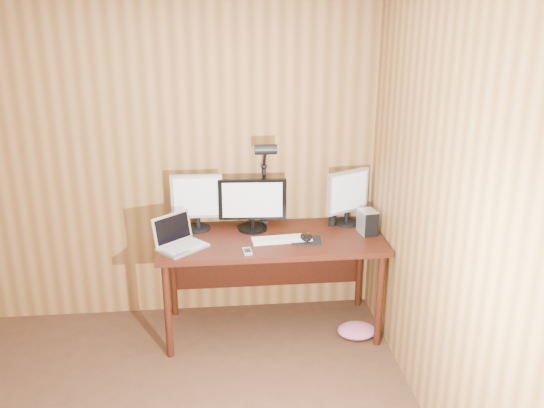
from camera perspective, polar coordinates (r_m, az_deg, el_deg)
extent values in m
plane|color=#9C6A38|center=(4.35, -12.89, 4.28)|extent=(4.00, 0.00, 4.00)
plane|color=#9C6A38|center=(2.71, 21.18, -5.86)|extent=(0.00, 4.00, 4.00)
cube|color=#37140B|center=(4.15, -0.07, -3.55)|extent=(1.60, 0.70, 0.04)
cube|color=#37140B|center=(4.55, -0.47, -5.18)|extent=(1.48, 0.02, 0.51)
cylinder|color=#37140B|center=(4.05, -10.29, -10.39)|extent=(0.05, 0.05, 0.71)
cylinder|color=#37140B|center=(4.56, -9.79, -6.79)|extent=(0.05, 0.05, 0.71)
cylinder|color=#37140B|center=(4.19, 10.60, -9.37)|extent=(0.05, 0.05, 0.71)
cylinder|color=#37140B|center=(4.68, 8.67, -6.01)|extent=(0.05, 0.05, 0.71)
cylinder|color=black|center=(4.28, -1.93, -2.40)|extent=(0.22, 0.22, 0.02)
cylinder|color=black|center=(4.26, -1.93, -1.88)|extent=(0.03, 0.03, 0.06)
cube|color=black|center=(4.20, -1.96, 0.47)|extent=(0.50, 0.06, 0.31)
cube|color=silver|center=(4.18, -1.96, 0.39)|extent=(0.44, 0.03, 0.26)
cylinder|color=black|center=(4.30, -7.31, -2.41)|extent=(0.18, 0.18, 0.02)
cylinder|color=black|center=(4.29, -7.34, -1.80)|extent=(0.04, 0.04, 0.08)
cube|color=#B5B5BA|center=(4.22, -7.46, 0.77)|extent=(0.38, 0.04, 0.33)
cube|color=silver|center=(4.20, -7.47, 0.68)|extent=(0.33, 0.01, 0.28)
cylinder|color=black|center=(4.42, 7.37, -1.83)|extent=(0.18, 0.18, 0.02)
cylinder|color=black|center=(4.40, 7.39, -1.23)|extent=(0.04, 0.04, 0.08)
cube|color=#B5B5BA|center=(4.33, 7.51, 1.24)|extent=(0.35, 0.20, 0.32)
cube|color=silver|center=(4.32, 7.68, 1.17)|extent=(0.29, 0.15, 0.28)
cube|color=silver|center=(3.99, -8.84, -4.28)|extent=(0.38, 0.37, 0.02)
cube|color=silver|center=(4.03, -9.87, -2.38)|extent=(0.27, 0.24, 0.21)
cube|color=black|center=(4.03, -9.87, -2.38)|extent=(0.23, 0.20, 0.17)
cube|color=#B2B2B7|center=(3.99, -8.84, -4.16)|extent=(0.29, 0.27, 0.00)
cube|color=white|center=(4.08, 0.96, -3.52)|extent=(0.43, 0.16, 0.02)
cube|color=white|center=(4.07, 0.96, -3.38)|extent=(0.40, 0.14, 0.00)
cube|color=black|center=(4.09, 3.38, -3.61)|extent=(0.23, 0.20, 0.00)
ellipsoid|color=black|center=(4.08, 3.39, -3.31)|extent=(0.08, 0.12, 0.04)
cube|color=silver|center=(4.24, 9.44, -1.76)|extent=(0.13, 0.17, 0.17)
cube|color=black|center=(4.17, 9.87, -2.14)|extent=(0.10, 0.02, 0.17)
cube|color=silver|center=(3.90, -2.45, -4.70)|extent=(0.06, 0.11, 0.01)
cube|color=black|center=(3.90, -2.46, -4.60)|extent=(0.05, 0.07, 0.00)
cylinder|color=black|center=(4.35, 5.99, -1.34)|extent=(0.05, 0.05, 0.13)
cube|color=black|center=(4.43, -0.77, -1.90)|extent=(0.05, 0.06, 0.06)
cylinder|color=black|center=(4.35, -0.79, 0.94)|extent=(0.03, 0.03, 0.44)
sphere|color=black|center=(4.28, -0.80, 3.75)|extent=(0.05, 0.05, 0.05)
cylinder|color=black|center=(4.19, -0.72, 4.60)|extent=(0.02, 0.15, 0.18)
cylinder|color=black|center=(4.09, -0.62, 5.43)|extent=(0.16, 0.07, 0.07)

